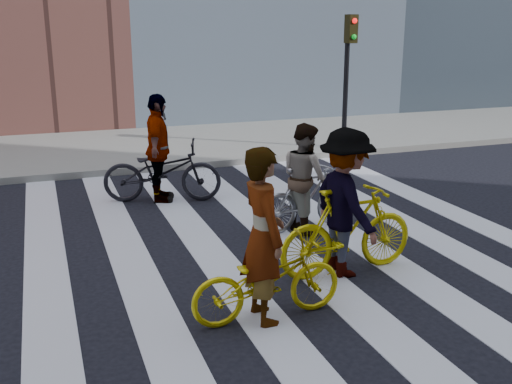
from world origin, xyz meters
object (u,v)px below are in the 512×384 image
bike_yellow_right (348,231)px  rider_left (263,236)px  bike_yellow_left (267,280)px  rider_mid (305,177)px  bike_silver_mid (307,198)px  rider_rear (158,149)px  bike_dark_rear (162,171)px  traffic_signal (348,60)px  rider_right (345,203)px

bike_yellow_right → rider_left: bearing=115.6°
bike_yellow_left → rider_mid: bearing=-33.4°
bike_silver_mid → rider_rear: 3.00m
bike_yellow_right → bike_dark_rear: bike_yellow_right is taller
bike_silver_mid → rider_mid: (-0.05, 0.00, 0.33)m
bike_yellow_left → rider_left: size_ratio=0.89×
bike_yellow_right → traffic_signal: bearing=-31.4°
bike_silver_mid → rider_rear: bearing=30.8°
bike_dark_rear → rider_mid: bearing=-126.3°
bike_silver_mid → rider_left: size_ratio=0.88×
rider_rear → bike_silver_mid: bearing=-124.7°
traffic_signal → rider_left: 8.97m
traffic_signal → bike_yellow_left: bearing=-123.6°
rider_mid → rider_rear: rider_rear is taller
rider_left → rider_rear: size_ratio=0.99×
rider_left → traffic_signal: bearing=-35.2°
rider_mid → rider_rear: bearing=30.0°
bike_yellow_left → rider_mid: rider_mid is taller
rider_left → rider_right: (1.41, 0.81, -0.01)m
bike_yellow_left → rider_rear: rider_rear is taller
bike_yellow_right → rider_left: size_ratio=0.99×
rider_left → bike_silver_mid: bearing=-35.0°
rider_right → rider_rear: bearing=17.9°
bike_yellow_right → rider_left: 1.71m
bike_yellow_right → bike_dark_rear: (-1.58, 4.04, -0.02)m
bike_silver_mid → rider_mid: size_ratio=1.01×
bike_dark_rear → bike_silver_mid: bearing=-125.5°
rider_left → rider_right: size_ratio=1.01×
bike_yellow_left → bike_dark_rear: bike_dark_rear is taller
bike_silver_mid → rider_left: 3.09m
bike_dark_rear → bike_yellow_left: bearing=-161.7°
traffic_signal → rider_right: bearing=-118.3°
rider_right → rider_rear: rider_rear is taller
traffic_signal → bike_yellow_right: 7.62m
bike_yellow_left → bike_dark_rear: bearing=0.6°
traffic_signal → rider_rear: size_ratio=1.71×
bike_silver_mid → bike_yellow_right: size_ratio=0.89×
traffic_signal → bike_silver_mid: bearing=-124.0°
bike_yellow_left → rider_left: 0.52m
traffic_signal → bike_silver_mid: traffic_signal is taller
rider_right → bike_yellow_right: bearing=-93.4°
rider_left → rider_right: 1.63m
traffic_signal → rider_mid: 6.01m
bike_dark_rear → rider_mid: rider_mid is taller
bike_yellow_right → rider_mid: rider_mid is taller
bike_silver_mid → rider_left: (-1.70, -2.55, 0.45)m
bike_silver_mid → rider_right: (-0.29, -1.74, 0.44)m
rider_left → rider_mid: size_ratio=1.14×
bike_silver_mid → rider_left: bearing=138.2°
bike_yellow_left → bike_silver_mid: bike_silver_mid is taller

